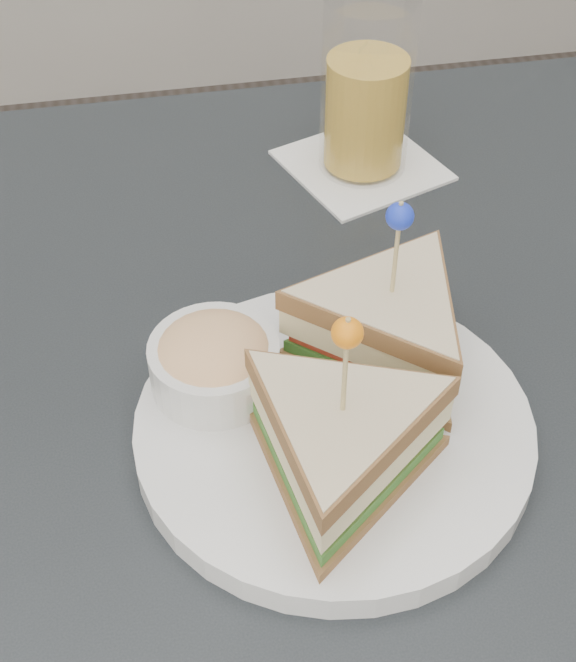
{
  "coord_description": "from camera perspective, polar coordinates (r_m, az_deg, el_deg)",
  "views": [
    {
      "loc": [
        -0.07,
        -0.4,
        1.2
      ],
      "look_at": [
        0.01,
        0.01,
        0.8
      ],
      "focal_mm": 50.0,
      "sensor_mm": 36.0,
      "label": 1
    }
  ],
  "objects": [
    {
      "name": "table",
      "position": [
        0.66,
        -0.69,
        -8.52
      ],
      "size": [
        0.8,
        0.8,
        0.75
      ],
      "color": "black",
      "rests_on": "ground"
    },
    {
      "name": "plate_meal",
      "position": [
        0.56,
        3.43,
        -3.69
      ],
      "size": [
        0.29,
        0.29,
        0.15
      ],
      "rotation": [
        0.0,
        0.0,
        0.16
      ],
      "color": "white",
      "rests_on": "table"
    },
    {
      "name": "drink_set",
      "position": [
        0.78,
        4.86,
        14.21
      ],
      "size": [
        0.15,
        0.15,
        0.15
      ],
      "rotation": [
        0.0,
        0.0,
        0.35
      ],
      "color": "white",
      "rests_on": "table"
    }
  ]
}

